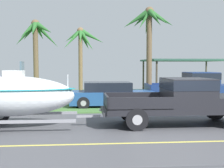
{
  "coord_description": "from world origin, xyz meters",
  "views": [
    {
      "loc": [
        -3.19,
        -10.82,
        2.32
      ],
      "look_at": [
        -2.09,
        1.42,
        1.57
      ],
      "focal_mm": 49.9,
      "sensor_mm": 36.0,
      "label": 1
    }
  ],
  "objects": [
    {
      "name": "palm_tree_mid",
      "position": [
        0.81,
        8.23,
        4.61
      ],
      "size": [
        3.32,
        3.31,
        5.9
      ],
      "color": "brown",
      "rests_on": "ground"
    },
    {
      "name": "palm_tree_near_left",
      "position": [
        -3.34,
        12.84,
        3.99
      ],
      "size": [
        3.2,
        2.97,
        5.15
      ],
      "color": "brown",
      "rests_on": "ground"
    },
    {
      "name": "palm_tree_near_right",
      "position": [
        -6.32,
        10.31,
        4.15
      ],
      "size": [
        3.0,
        3.4,
        5.34
      ],
      "color": "brown",
      "rests_on": "ground"
    },
    {
      "name": "boat_on_trailer",
      "position": [
        -6.03,
        0.9,
        1.19
      ],
      "size": [
        6.19,
        2.23,
        2.46
      ],
      "color": "gray",
      "rests_on": "ground"
    },
    {
      "name": "parked_pickup_background",
      "position": [
        3.81,
        7.43,
        1.05
      ],
      "size": [
        5.98,
        1.98,
        1.89
      ],
      "color": "navy",
      "rests_on": "ground"
    },
    {
      "name": "carport_awning",
      "position": [
        4.78,
        13.41,
        2.64
      ],
      "size": [
        6.15,
        5.49,
        2.77
      ],
      "color": "#4C4238",
      "rests_on": "ground"
    },
    {
      "name": "pickup_truck_towing",
      "position": [
        0.76,
        0.9,
        1.02
      ],
      "size": [
        5.83,
        2.17,
        1.81
      ],
      "color": "black",
      "rests_on": "ground"
    },
    {
      "name": "ground",
      "position": [
        0.0,
        8.38,
        -0.01
      ],
      "size": [
        36.0,
        22.0,
        0.11
      ],
      "color": "#4C4C51"
    },
    {
      "name": "parked_sedan_near",
      "position": [
        -1.74,
        6.24,
        0.67
      ],
      "size": [
        4.57,
        1.89,
        1.38
      ],
      "color": "#234C89",
      "rests_on": "ground"
    }
  ]
}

